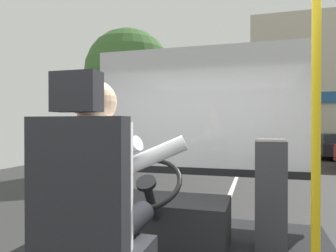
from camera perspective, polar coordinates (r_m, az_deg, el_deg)
The scene contains 10 objects.
ground at distance 10.86m, azimuth 12.63°, elevation -9.24°, with size 18.00×44.00×0.06m.
driver_seat at distance 1.61m, azimuth -14.44°, elevation -18.29°, with size 0.48×0.48×1.29m.
bus_driver at distance 1.65m, azimuth -12.51°, elevation -10.35°, with size 0.82×0.63×0.84m.
steering_console at distance 2.81m, azimuth -0.65°, elevation -16.89°, with size 1.10×1.00×0.79m.
handrail_pole at distance 1.68m, azimuth 25.69°, elevation 0.38°, with size 0.04×0.04×2.12m.
fare_box at distance 2.78m, azimuth 18.42°, elevation -11.92°, with size 0.25×0.23×0.93m.
windshield_panel at distance 3.56m, azimuth 5.52°, elevation 0.26°, with size 2.50×0.08×1.48m.
street_tree at distance 11.81m, azimuth -7.36°, elevation 9.76°, with size 3.21×3.21×5.33m.
parked_car_black at distance 18.28m, azimuth 28.42°, elevation -3.16°, with size 1.85×3.96×1.28m.
parked_car_charcoal at distance 22.92m, azimuth 26.78°, elevation -2.21°, with size 1.84×4.20×1.45m.
Camera 1 is at (0.66, -1.88, 1.81)m, focal length 32.97 mm.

